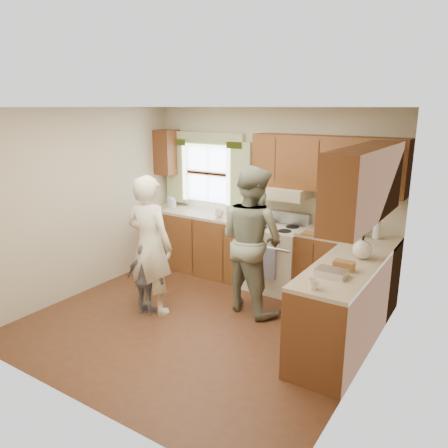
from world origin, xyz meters
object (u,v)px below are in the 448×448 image
Objects in this scene: child at (145,279)px; woman_right at (252,240)px; woman_left at (150,246)px; stove at (276,257)px.

woman_right is at bearing -147.19° from child.
woman_left is 0.95× the size of woman_right.
stove is 1.87m from child.
woman_right reaches higher than woman_left.
woman_right is 1.40m from child.
woman_right is at bearing -87.96° from stove.
stove is 0.58× the size of woman_right.
child is (-1.03, -0.82, -0.46)m from woman_right.
stove is at bearing -125.39° from woman_left.
child is at bearing 70.64° from woman_left.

